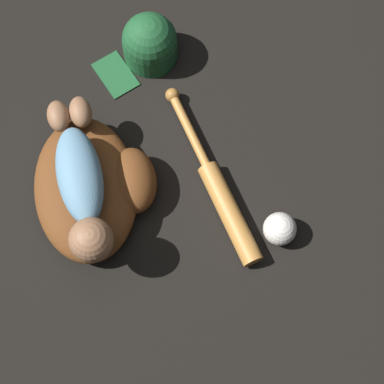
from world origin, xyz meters
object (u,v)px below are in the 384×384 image
(baseball_cap, at_px, (149,43))
(baseball_glove, at_px, (94,187))
(baseball, at_px, (280,229))
(baby_figure, at_px, (81,185))
(baseball_bat, at_px, (221,195))

(baseball_cap, bearing_deg, baseball_glove, -50.35)
(baseball, height_order, baseball_cap, baseball_cap)
(baby_figure, relative_size, baseball_bat, 0.82)
(baseball, bearing_deg, baseball_glove, -135.53)
(baseball_glove, relative_size, baseball_bat, 0.89)
(baseball_glove, distance_m, baseball_cap, 0.38)
(baby_figure, bearing_deg, baseball_glove, 119.32)
(baseball_bat, xyz_separation_m, baseball, (0.14, 0.06, 0.01))
(baby_figure, height_order, baseball, baby_figure)
(baby_figure, height_order, baseball_cap, baby_figure)
(baby_figure, relative_size, baseball, 5.09)
(baseball_glove, relative_size, baby_figure, 1.08)
(baseball_glove, relative_size, baseball, 5.50)
(baseball_bat, bearing_deg, baseball, 24.05)
(baseball_glove, distance_m, baseball, 0.43)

